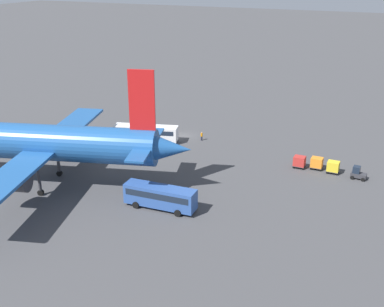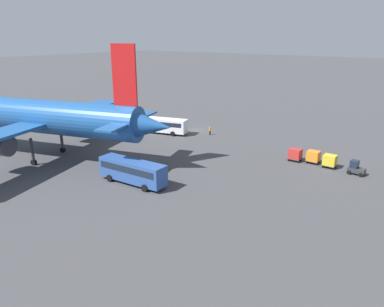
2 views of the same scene
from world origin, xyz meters
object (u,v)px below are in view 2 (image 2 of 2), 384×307
at_px(baggage_tug, 356,168).
at_px(shuttle_bus_near, 158,124).
at_px(worker_person, 210,131).
at_px(shuttle_bus_far, 132,170).
at_px(cargo_cart_yellow, 330,160).
at_px(cargo_cart_orange, 313,156).
at_px(airplane, 37,117).
at_px(cargo_cart_red, 295,154).

bearing_deg(baggage_tug, shuttle_bus_near, 2.52).
bearing_deg(worker_person, shuttle_bus_far, 102.25).
xyz_separation_m(cargo_cart_yellow, cargo_cart_orange, (2.80, -0.54, 0.00)).
relative_size(baggage_tug, worker_person, 1.43).
bearing_deg(cargo_cart_orange, shuttle_bus_near, 0.31).
height_order(airplane, cargo_cart_red, airplane).
height_order(shuttle_bus_far, worker_person, shuttle_bus_far).
height_order(shuttle_bus_near, cargo_cart_orange, shuttle_bus_near).
relative_size(airplane, cargo_cart_yellow, 22.94).
bearing_deg(shuttle_bus_near, airplane, 62.79).
bearing_deg(worker_person, cargo_cart_yellow, 168.21).
distance_m(shuttle_bus_near, cargo_cart_orange, 33.17).
bearing_deg(shuttle_bus_near, worker_person, -167.97).
xyz_separation_m(shuttle_bus_near, worker_person, (-9.66, -5.12, -1.04)).
distance_m(shuttle_bus_far, cargo_cart_yellow, 30.58).
height_order(shuttle_bus_far, cargo_cart_yellow, shuttle_bus_far).
bearing_deg(cargo_cart_red, shuttle_bus_far, 57.68).
relative_size(airplane, worker_person, 27.16).
bearing_deg(cargo_cart_orange, airplane, 32.79).
bearing_deg(cargo_cart_yellow, cargo_cart_red, 1.09).
xyz_separation_m(shuttle_bus_far, baggage_tug, (-24.15, -22.47, -1.05)).
height_order(shuttle_bus_far, cargo_cart_orange, shuttle_bus_far).
bearing_deg(shuttle_bus_far, cargo_cart_red, -125.42).
relative_size(cargo_cart_orange, cargo_cart_red, 1.00).
distance_m(shuttle_bus_far, baggage_tug, 33.00).
bearing_deg(cargo_cart_yellow, worker_person, -11.79).
xyz_separation_m(shuttle_bus_near, cargo_cart_yellow, (-35.96, 0.37, -0.72)).
bearing_deg(shuttle_bus_far, shuttle_bus_near, -58.98).
xyz_separation_m(shuttle_bus_far, cargo_cart_yellow, (-20.11, -23.03, -0.80)).
distance_m(shuttle_bus_near, cargo_cart_yellow, 35.97).
bearing_deg(worker_person, airplane, 63.75).
relative_size(worker_person, cargo_cart_red, 0.84).
distance_m(baggage_tug, worker_person, 30.94).
distance_m(shuttle_bus_near, worker_person, 10.98).
xyz_separation_m(baggage_tug, worker_person, (30.34, -6.05, -0.07)).
bearing_deg(cargo_cart_yellow, cargo_cart_orange, -10.97).
relative_size(cargo_cart_yellow, cargo_cart_orange, 1.00).
xyz_separation_m(baggage_tug, cargo_cart_yellow, (4.04, -0.56, 0.25)).
bearing_deg(baggage_tug, cargo_cart_yellow, -4.03).
xyz_separation_m(worker_person, cargo_cart_red, (-20.69, 5.60, 0.32)).
xyz_separation_m(airplane, cargo_cart_red, (-35.21, -23.84, -5.88)).
bearing_deg(cargo_cart_orange, cargo_cart_red, 13.05).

